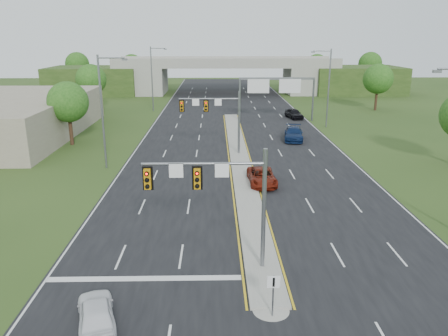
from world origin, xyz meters
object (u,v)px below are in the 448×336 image
car_far_b (294,134)px  keep_right_sign (273,289)px  car_far_a (262,177)px  car_far_c (294,114)px  car_white (96,313)px  signal_mast_near (222,191)px  sign_gantry (276,87)px  signal_mast_far (218,112)px  overpass (226,78)px

car_far_b → keep_right_sign: bearing=-92.5°
car_far_a → keep_right_sign: bearing=-96.5°
keep_right_sign → car_far_c: 52.60m
car_white → keep_right_sign: bearing=166.0°
car_far_a → signal_mast_near: bearing=-106.3°
signal_mast_near → sign_gantry: 45.88m
keep_right_sign → sign_gantry: 50.04m
car_far_b → sign_gantry: bearing=101.7°
car_white → signal_mast_near: bearing=-156.8°
keep_right_sign → car_far_b: keep_right_sign is taller
car_white → car_far_b: 39.90m
signal_mast_far → car_white: size_ratio=1.77×
signal_mast_far → keep_right_sign: signal_mast_far is taller
car_white → overpass: bearing=-112.6°
sign_gantry → overpass: 35.75m
signal_mast_near → sign_gantry: signal_mast_near is taller
signal_mast_near → car_white: size_ratio=1.77×
signal_mast_near → overpass: overpass is taller
car_far_b → car_far_c: (2.72, 15.25, -0.03)m
signal_mast_far → car_far_b: bearing=35.8°
signal_mast_far → car_far_a: size_ratio=1.41×
car_white → car_far_c: (18.08, 52.08, 0.10)m
keep_right_sign → overpass: (0.00, 84.53, 2.04)m
overpass → car_far_a: 65.41m
sign_gantry → car_far_c: bearing=33.0°
signal_mast_far → overpass: size_ratio=0.09×
signal_mast_far → keep_right_sign: (2.26, -29.45, -3.21)m
keep_right_sign → sign_gantry: sign_gantry is taller
signal_mast_far → overpass: (2.26, 55.07, -1.17)m
keep_right_sign → car_far_c: keep_right_sign is taller
signal_mast_far → car_far_b: size_ratio=1.26×
keep_right_sign → overpass: overpass is taller
keep_right_sign → car_far_a: 19.27m
sign_gantry → car_far_a: size_ratio=2.33×
sign_gantry → overpass: overpass is taller
overpass → car_far_c: overpass is taller
overpass → car_white: size_ratio=20.22×
car_far_b → car_far_c: 15.49m
car_far_a → car_far_c: size_ratio=1.09×
sign_gantry → signal_mast_near: bearing=-101.2°
signal_mast_far → keep_right_sign: 29.71m
car_far_a → car_far_b: (5.83, 17.18, 0.12)m
keep_right_sign → overpass: bearing=90.0°
signal_mast_far → overpass: bearing=87.6°
signal_mast_far → keep_right_sign: bearing=-85.6°
signal_mast_far → overpass: overpass is taller
car_far_a → overpass: bearing=89.3°
signal_mast_near → sign_gantry: size_ratio=0.60×
car_white → signal_mast_far: bearing=-118.1°
signal_mast_near → car_far_a: bearing=75.7°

